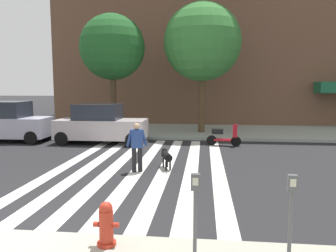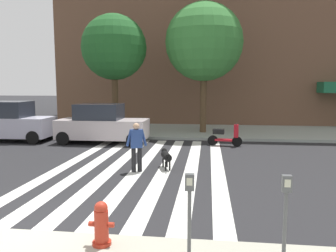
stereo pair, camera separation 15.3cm
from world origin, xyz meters
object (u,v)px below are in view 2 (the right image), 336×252
(parked_scooter, at_px, (225,136))
(dog_on_leash, at_px, (166,156))
(fire_hydrant, at_px, (101,224))
(parking_meter_second_along, at_px, (189,204))
(parking_meter_curbside, at_px, (286,206))
(pedestrian_dog_walker, at_px, (136,144))
(street_tree_middle, at_px, (204,42))
(parked_car_near_curb, at_px, (8,122))
(street_tree_nearest, at_px, (114,48))
(parked_car_behind_first, at_px, (102,125))

(parked_scooter, relative_size, dog_on_leash, 1.50)
(parked_scooter, bearing_deg, fire_hydrant, -103.80)
(fire_hydrant, bearing_deg, parking_meter_second_along, -9.34)
(parking_meter_curbside, relative_size, pedestrian_dog_walker, 0.83)
(street_tree_middle, distance_m, dog_on_leash, 9.59)
(parked_car_near_curb, xyz_separation_m, parked_scooter, (11.12, -0.15, -0.50))
(fire_hydrant, xyz_separation_m, parked_scooter, (2.57, 10.48, -0.04))
(dog_on_leash, bearing_deg, parked_car_near_curb, 151.87)
(parking_meter_curbside, distance_m, pedestrian_dog_walker, 6.52)
(parking_meter_second_along, height_order, parked_scooter, parking_meter_second_along)
(parking_meter_curbside, height_order, parked_car_near_curb, parked_car_near_curb)
(fire_hydrant, relative_size, dog_on_leash, 0.71)
(street_tree_nearest, distance_m, street_tree_middle, 5.12)
(street_tree_nearest, xyz_separation_m, dog_on_leash, (3.93, -7.45, -4.55))
(parked_car_near_curb, bearing_deg, pedestrian_dog_walker, -33.60)
(parked_car_behind_first, bearing_deg, parked_scooter, -1.44)
(dog_on_leash, bearing_deg, fire_hydrant, -93.39)
(parked_scooter, bearing_deg, dog_on_leash, -115.80)
(dog_on_leash, bearing_deg, parking_meter_curbside, -66.53)
(fire_hydrant, bearing_deg, street_tree_middle, 84.03)
(parked_car_behind_first, distance_m, parked_scooter, 6.08)
(fire_hydrant, distance_m, street_tree_nearest, 14.51)
(parking_meter_second_along, distance_m, parked_car_near_curb, 14.81)
(parked_scooter, bearing_deg, street_tree_middle, 107.11)
(parked_car_behind_first, relative_size, street_tree_nearest, 0.66)
(parked_car_near_curb, relative_size, street_tree_middle, 0.61)
(parked_car_behind_first, height_order, parked_scooter, parked_car_behind_first)
(parking_meter_second_along, bearing_deg, fire_hydrant, 170.66)
(parked_car_near_curb, distance_m, street_tree_middle, 11.44)
(pedestrian_dog_walker, distance_m, dog_on_leash, 1.17)
(parked_car_behind_first, bearing_deg, street_tree_nearest, 92.07)
(parked_car_behind_first, xyz_separation_m, street_tree_nearest, (-0.10, 2.70, 4.07))
(street_tree_middle, height_order, pedestrian_dog_walker, street_tree_middle)
(parked_car_near_curb, relative_size, street_tree_nearest, 0.67)
(parking_meter_second_along, height_order, dog_on_leash, parking_meter_second_along)
(parking_meter_second_along, relative_size, pedestrian_dog_walker, 0.83)
(fire_hydrant, xyz_separation_m, parking_meter_curbside, (2.96, -0.15, 0.51))
(parked_car_near_curb, bearing_deg, fire_hydrant, -51.19)
(fire_hydrant, bearing_deg, parked_car_near_curb, 128.81)
(parking_meter_second_along, xyz_separation_m, street_tree_nearest, (-5.09, 13.57, 3.96))
(pedestrian_dog_walker, height_order, dog_on_leash, pedestrian_dog_walker)
(street_tree_middle, bearing_deg, street_tree_nearest, -171.73)
(parked_scooter, bearing_deg, parking_meter_second_along, -95.70)
(parking_meter_curbside, distance_m, parked_scooter, 10.65)
(parked_car_behind_first, height_order, dog_on_leash, parked_car_behind_first)
(parked_car_behind_first, height_order, pedestrian_dog_walker, parked_car_behind_first)
(fire_hydrant, bearing_deg, parked_scooter, 76.20)
(parked_car_behind_first, height_order, street_tree_nearest, street_tree_nearest)
(parking_meter_second_along, relative_size, parked_car_near_curb, 0.30)
(parking_meter_second_along, bearing_deg, parked_car_near_curb, 132.75)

